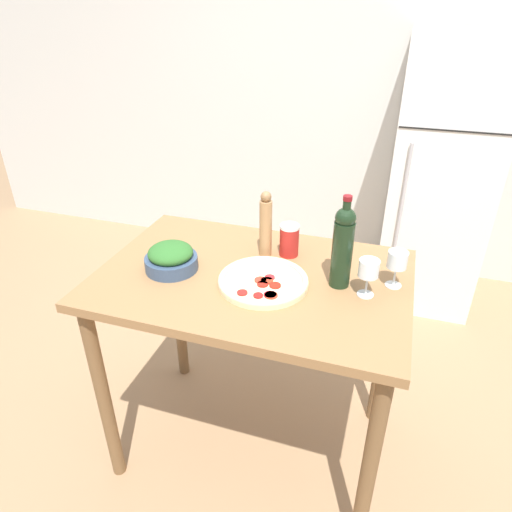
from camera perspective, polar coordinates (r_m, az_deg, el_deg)
The scene contains 11 objects.
ground_plane at distance 2.36m, azimuth -0.32°, elevation -22.13°, with size 14.00×14.00×0.00m, color #9E7A56.
wall_back at distance 3.44m, azimuth 10.61°, elevation 19.74°, with size 6.40×0.08×2.60m.
refrigerator at distance 3.17m, azimuth 22.08°, elevation 8.96°, with size 0.61×0.67×1.72m.
prep_counter at distance 1.81m, azimuth -0.39°, elevation -6.06°, with size 1.17×0.78×0.94m.
wine_bottle at distance 1.62m, azimuth 10.79°, elevation 1.32°, with size 0.07×0.07×0.35m.
wine_glass_near at distance 1.61m, azimuth 13.90°, elevation -1.73°, with size 0.07×0.07×0.14m.
wine_glass_far at distance 1.69m, azimuth 17.24°, elevation -0.61°, with size 0.07×0.07×0.14m.
pepper_mill at distance 1.80m, azimuth 1.25°, elevation 3.86°, with size 0.05×0.05×0.27m.
salad_bowl at distance 1.77m, azimuth -10.58°, elevation -0.24°, with size 0.20×0.20×0.11m.
homemade_pizza at distance 1.67m, azimuth 0.91°, elevation -3.15°, with size 0.33×0.33×0.03m.
salt_canister at distance 1.84m, azimuth 4.17°, elevation 1.99°, with size 0.08×0.08×0.13m.
Camera 1 is at (0.47, -1.40, 1.85)m, focal length 32.00 mm.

